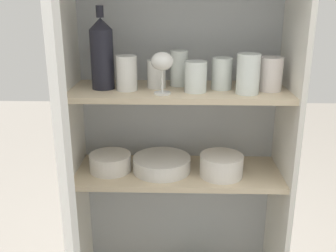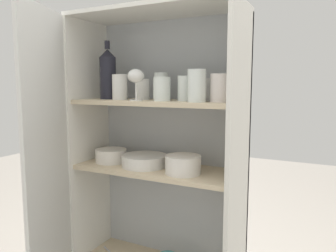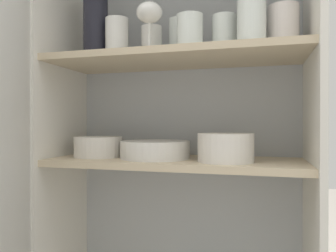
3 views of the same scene
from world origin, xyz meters
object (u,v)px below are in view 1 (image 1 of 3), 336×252
Objects in this scene: wine_bottle at (102,53)px; mixing_bowl_large at (221,164)px; serving_bowl_small at (110,161)px; plate_stack_white at (162,164)px.

mixing_bowl_large is at bearing -4.73° from wine_bottle.
serving_bowl_small is at bearing 175.49° from mixing_bowl_large.
wine_bottle is 1.81× the size of serving_bowl_small.
serving_bowl_small is at bearing -179.16° from plate_stack_white.
wine_bottle is 0.40m from serving_bowl_small.
plate_stack_white is at bearing 0.84° from serving_bowl_small.
mixing_bowl_large is (0.22, -0.03, 0.02)m from plate_stack_white.
plate_stack_white is 1.37× the size of mixing_bowl_large.
mixing_bowl_large is (0.42, -0.03, -0.39)m from wine_bottle.
plate_stack_white is at bearing 170.83° from mixing_bowl_large.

